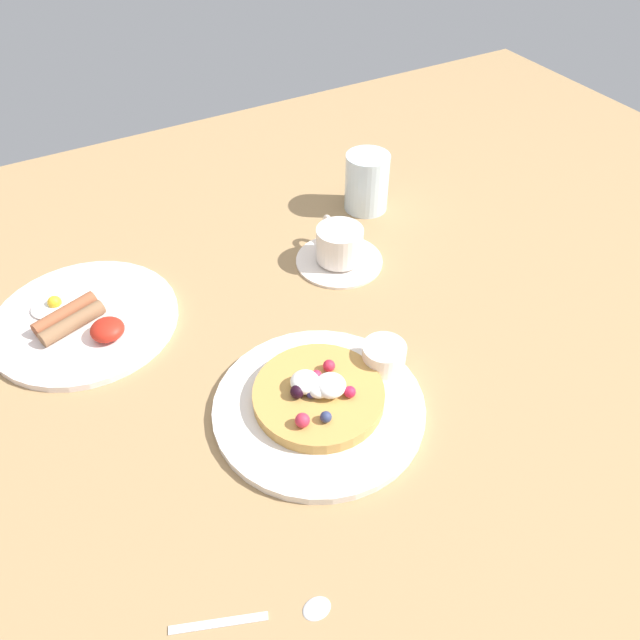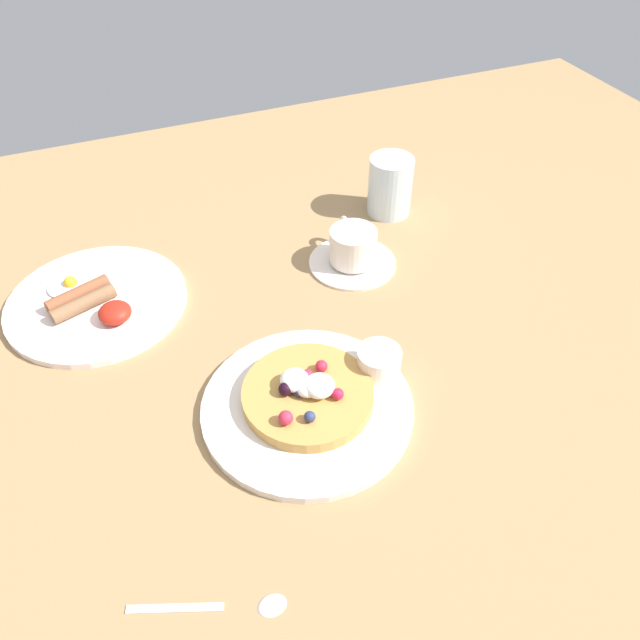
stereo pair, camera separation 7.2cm
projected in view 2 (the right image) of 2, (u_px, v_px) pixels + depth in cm
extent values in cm
cube|color=#9B794F|center=(327.00, 355.00, 86.26)|extent=(193.47, 147.11, 3.00)
cylinder|color=white|center=(307.00, 407.00, 76.97)|extent=(26.19, 26.19, 1.14)
cylinder|color=#BF8B43|center=(308.00, 395.00, 76.54)|extent=(16.26, 16.26, 1.69)
sphere|color=navy|center=(311.00, 380.00, 76.30)|extent=(1.33, 1.33, 1.33)
sphere|color=red|center=(321.00, 366.00, 77.82)|extent=(1.55, 1.55, 1.55)
sphere|color=#C32A42|center=(286.00, 418.00, 71.81)|extent=(1.75, 1.75, 1.75)
sphere|color=#C72541|center=(307.00, 374.00, 76.95)|extent=(1.34, 1.34, 1.34)
sphere|color=black|center=(286.00, 389.00, 74.99)|extent=(1.73, 1.73, 1.73)
sphere|color=navy|center=(310.00, 417.00, 72.15)|extent=(1.38, 1.38, 1.38)
sphere|color=black|center=(287.00, 382.00, 76.01)|extent=(1.45, 1.45, 1.45)
sphere|color=navy|center=(291.00, 383.00, 75.99)|extent=(1.18, 1.18, 1.18)
sphere|color=#C91E40|center=(338.00, 394.00, 74.59)|extent=(1.46, 1.46, 1.46)
sphere|color=navy|center=(299.00, 392.00, 74.98)|extent=(1.21, 1.21, 1.21)
ellipsoid|color=white|center=(319.00, 386.00, 75.00)|extent=(3.81, 3.81, 2.29)
ellipsoid|color=white|center=(308.00, 387.00, 75.14)|extent=(3.03, 3.03, 1.82)
ellipsoid|color=white|center=(295.00, 380.00, 75.75)|extent=(3.59, 3.59, 2.16)
cylinder|color=white|center=(379.00, 361.00, 79.53)|extent=(5.69, 5.69, 3.35)
cylinder|color=#70370B|center=(379.00, 358.00, 79.07)|extent=(4.66, 4.66, 0.40)
cylinder|color=silver|center=(97.00, 302.00, 91.30)|extent=(26.04, 26.04, 1.03)
cylinder|color=brown|center=(84.00, 304.00, 88.67)|extent=(9.53, 5.00, 2.12)
cylinder|color=brown|center=(78.00, 294.00, 90.15)|extent=(9.51, 5.14, 2.12)
ellipsoid|color=white|center=(71.00, 285.00, 92.81)|extent=(6.91, 5.88, 0.60)
sphere|color=yellow|center=(70.00, 283.00, 92.47)|extent=(2.00, 2.00, 2.00)
ellipsoid|color=red|center=(115.00, 313.00, 86.98)|extent=(4.59, 4.59, 2.53)
cylinder|color=#F1E1D2|center=(352.00, 262.00, 98.42)|extent=(13.74, 13.74, 0.88)
cylinder|color=white|center=(353.00, 246.00, 96.29)|extent=(7.32, 7.32, 5.32)
torus|color=white|center=(345.00, 227.00, 99.40)|extent=(1.31, 3.85, 3.78)
cylinder|color=#A17F5A|center=(353.00, 237.00, 95.13)|extent=(6.22, 6.22, 0.43)
cube|color=silver|center=(175.00, 608.00, 59.65)|extent=(9.01, 4.06, 0.30)
ellipsoid|color=silver|center=(272.00, 604.00, 59.74)|extent=(2.86, 2.20, 0.60)
cylinder|color=silver|center=(390.00, 186.00, 106.24)|extent=(7.52, 7.52, 10.09)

